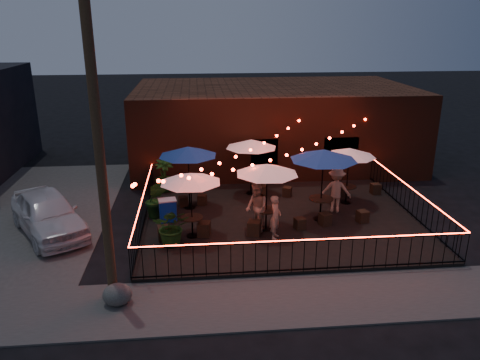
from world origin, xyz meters
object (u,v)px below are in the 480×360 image
object	(u,v)px
cafe_table_1	(188,152)
boulder	(117,295)
cafe_table_2	(267,170)
cafe_table_5	(349,153)
cafe_table_0	(191,179)
cafe_table_3	(251,144)
cooler	(168,210)
utility_pole	(100,156)
cafe_table_4	(324,156)

from	to	relation	value
cafe_table_1	boulder	world-z (taller)	cafe_table_1
cafe_table_2	cafe_table_5	bearing A→B (deg)	31.53
cafe_table_0	cafe_table_5	xyz separation A→B (m)	(6.19, 2.54, 0.02)
cafe_table_3	cooler	size ratio (longest dim) A/B	2.90
utility_pole	cafe_table_5	distance (m)	10.35
cafe_table_0	cooler	world-z (taller)	cafe_table_0
utility_pole	cafe_table_0	size ratio (longest dim) A/B	2.92
cafe_table_0	cafe_table_3	bearing A→B (deg)	58.06
cafe_table_0	cafe_table_4	bearing A→B (deg)	11.95
utility_pole	cafe_table_5	size ratio (longest dim) A/B	2.90
cafe_table_0	cafe_table_5	world-z (taller)	cafe_table_5
cafe_table_2	cafe_table_1	bearing A→B (deg)	139.59
utility_pole	cafe_table_4	world-z (taller)	utility_pole
cafe_table_4	cooler	bearing A→B (deg)	175.94
cafe_table_0	cafe_table_3	world-z (taller)	cafe_table_3
cooler	boulder	world-z (taller)	cooler
utility_pole	boulder	size ratio (longest dim) A/B	9.62
cafe_table_5	cooler	bearing A→B (deg)	-170.88
cafe_table_1	cafe_table_4	xyz separation A→B (m)	(4.83, -1.62, 0.18)
cafe_table_1	cafe_table_4	size ratio (longest dim) A/B	0.92
cafe_table_2	boulder	distance (m)	6.43
cafe_table_4	cafe_table_5	world-z (taller)	cafe_table_4
utility_pole	cafe_table_1	world-z (taller)	utility_pole
utility_pole	cafe_table_5	bearing A→B (deg)	35.09
cafe_table_1	cooler	size ratio (longest dim) A/B	3.35
cafe_table_3	cafe_table_4	distance (m)	3.75
utility_pole	cafe_table_3	xyz separation A→B (m)	(4.64, 7.32, -1.69)
cafe_table_3	cafe_table_0	bearing A→B (deg)	-121.94
cafe_table_4	cafe_table_2	bearing A→B (deg)	-162.47
cafe_table_4	cafe_table_0	bearing A→B (deg)	-168.05
cafe_table_4	boulder	bearing A→B (deg)	-144.77
cafe_table_1	cafe_table_5	xyz separation A→B (m)	(6.30, -0.08, -0.18)
cafe_table_0	cafe_table_3	size ratio (longest dim) A/B	1.12
cafe_table_0	cafe_table_2	size ratio (longest dim) A/B	0.99
utility_pole	cooler	size ratio (longest dim) A/B	9.45
utility_pole	cafe_table_0	distance (m)	4.34
boulder	cafe_table_3	bearing A→B (deg)	59.99
cafe_table_5	boulder	size ratio (longest dim) A/B	3.32
cafe_table_2	boulder	size ratio (longest dim) A/B	3.34
utility_pole	cafe_table_3	size ratio (longest dim) A/B	3.26
cafe_table_3	cafe_table_4	xyz separation A→B (m)	(2.24, -2.99, 0.29)
utility_pole	cooler	bearing A→B (deg)	75.14
cafe_table_3	cooler	bearing A→B (deg)	-142.53
boulder	cafe_table_5	bearing A→B (deg)	37.50
cafe_table_0	boulder	distance (m)	4.63
cafe_table_1	cafe_table_2	size ratio (longest dim) A/B	1.02
cooler	boulder	xyz separation A→B (m)	(-1.08, -5.13, -0.26)
cafe_table_0	cafe_table_4	distance (m)	4.84
cafe_table_5	cafe_table_2	bearing A→B (deg)	-148.47
cafe_table_5	boulder	bearing A→B (deg)	-142.50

